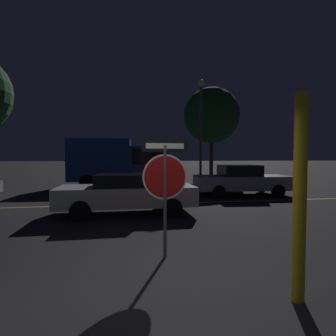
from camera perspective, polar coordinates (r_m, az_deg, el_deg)
The scene contains 9 objects.
ground_plane at distance 3.86m, azimuth -5.09°, elevation -26.32°, with size 260.00×260.00×0.00m, color black.
road_center_stripe at distance 10.49m, azimuth -7.86°, elevation -7.82°, with size 40.92×0.12×0.01m, color gold.
stop_sign at distance 4.78m, azimuth -0.66°, elevation -1.78°, with size 0.86×0.08×2.17m.
yellow_pole_right at distance 3.73m, azimuth 26.75°, elevation -5.89°, with size 0.16×0.16×2.66m, color yellow.
passing_car_2 at distance 8.74m, azimuth -9.01°, elevation -5.41°, with size 4.49×1.86×1.30m.
passing_car_3 at distance 13.29m, azimuth 15.65°, elevation -2.56°, with size 4.71×2.24×1.48m.
delivery_truck at distance 16.94m, azimuth -10.41°, elevation 1.52°, with size 6.12×2.76×2.97m.
street_lamp at distance 17.25m, azimuth 7.15°, elevation 10.42°, with size 0.42×0.42×6.83m.
tree_0 at distance 22.90m, azimuth 9.46°, elevation 11.17°, with size 4.70×4.70×7.74m.
Camera 1 is at (-0.24, -3.38, 1.85)m, focal length 28.00 mm.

